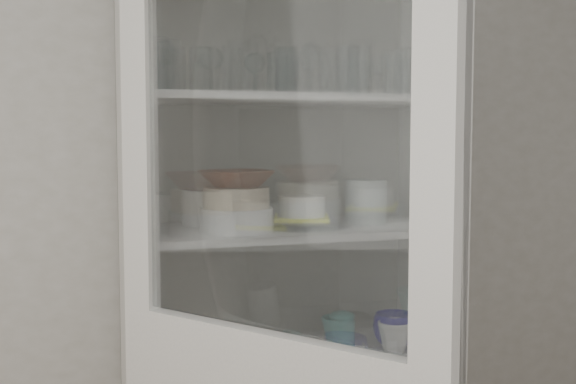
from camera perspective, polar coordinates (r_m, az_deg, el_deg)
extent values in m
cube|color=#B5B3A9|center=(2.40, -6.15, -1.29)|extent=(3.60, 0.02, 2.60)
cube|color=silver|center=(2.19, -12.39, -8.61)|extent=(0.03, 0.45, 2.10)
cube|color=silver|center=(2.46, 10.96, -7.12)|extent=(0.03, 0.45, 2.10)
cube|color=gray|center=(2.47, -1.44, -6.97)|extent=(1.00, 0.03, 2.10)
cube|color=silver|center=(2.31, 0.11, -12.90)|extent=(0.94, 0.42, 0.02)
cube|color=silver|center=(2.22, 0.11, -3.03)|extent=(0.94, 0.42, 0.02)
cube|color=silver|center=(2.21, 0.12, 7.32)|extent=(0.94, 0.42, 0.02)
cube|color=silver|center=(1.87, -11.60, 3.12)|extent=(0.09, 0.10, 0.80)
cube|color=silver|center=(1.38, 11.66, 2.63)|extent=(0.09, 0.10, 0.80)
cube|color=silver|center=(1.59, -1.73, 2.97)|extent=(0.44, 0.58, 0.78)
cylinder|color=silver|center=(2.01, -10.23, 9.90)|extent=(0.09, 0.09, 0.14)
cylinder|color=silver|center=(2.03, -9.40, 9.80)|extent=(0.08, 0.08, 0.14)
cylinder|color=silver|center=(2.08, -0.12, 9.52)|extent=(0.07, 0.07, 0.13)
cylinder|color=silver|center=(2.16, 4.70, 9.51)|extent=(0.08, 0.08, 0.14)
cylinder|color=silver|center=(2.14, 5.65, 9.52)|extent=(0.07, 0.07, 0.14)
cylinder|color=silver|center=(2.23, 8.31, 9.19)|extent=(0.07, 0.07, 0.13)
cylinder|color=silver|center=(2.21, 9.31, 9.32)|extent=(0.09, 0.09, 0.14)
cylinder|color=silver|center=(2.17, -8.97, 9.42)|extent=(0.07, 0.07, 0.14)
cylinder|color=silver|center=(2.18, -6.88, 9.43)|extent=(0.09, 0.09, 0.14)
cylinder|color=silver|center=(2.24, -0.11, 9.47)|extent=(0.08, 0.08, 0.15)
cylinder|color=silver|center=(2.20, -0.83, 9.28)|extent=(0.07, 0.07, 0.13)
cylinder|color=silver|center=(2.25, 3.34, 9.37)|extent=(0.08, 0.08, 0.14)
cylinder|color=white|center=(2.11, -4.08, -2.19)|extent=(0.21, 0.21, 0.07)
cylinder|color=white|center=(2.28, -5.59, -1.16)|extent=(0.22, 0.22, 0.11)
cylinder|color=beige|center=(2.11, -4.09, -0.43)|extent=(0.21, 0.21, 0.06)
imported|color=brown|center=(2.10, -4.10, 1.07)|extent=(0.24, 0.24, 0.05)
cylinder|color=silver|center=(2.25, 1.08, -2.45)|extent=(0.41, 0.41, 0.02)
cube|color=yellow|center=(2.24, 1.08, -2.07)|extent=(0.21, 0.21, 0.01)
cylinder|color=white|center=(2.24, 1.08, -1.10)|extent=(0.18, 0.18, 0.06)
cylinder|color=silver|center=(2.30, 6.17, -0.77)|extent=(0.13, 0.13, 0.14)
imported|color=#0B0A82|center=(2.39, 8.42, -10.74)|extent=(0.15, 0.15, 0.11)
imported|color=#2D727D|center=(2.38, 3.91, -10.94)|extent=(0.11, 0.11, 0.10)
imported|color=white|center=(2.33, 8.42, -11.24)|extent=(0.13, 0.13, 0.10)
cylinder|color=#2D727D|center=(2.38, 4.30, -11.10)|extent=(0.08, 0.08, 0.08)
ellipsoid|color=#2D727D|center=(2.36, 4.31, -9.94)|extent=(0.08, 0.08, 0.02)
cylinder|color=#BCBCBC|center=(2.24, -0.95, -12.63)|extent=(0.11, 0.11, 0.04)
cylinder|color=white|center=(2.28, -10.06, -11.11)|extent=(0.15, 0.15, 0.14)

